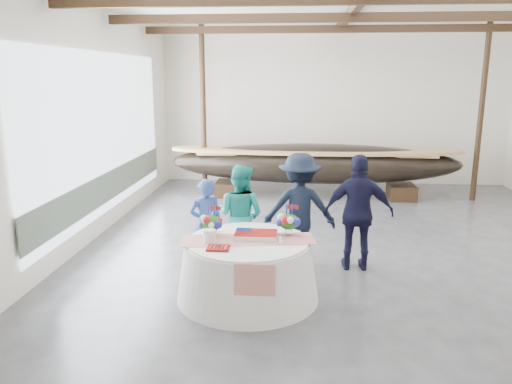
{
  "coord_description": "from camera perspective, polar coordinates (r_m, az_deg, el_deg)",
  "views": [
    {
      "loc": [
        -1.02,
        -8.88,
        3.15
      ],
      "look_at": [
        -1.71,
        -0.79,
        1.24
      ],
      "focal_mm": 35.0,
      "sensor_mm": 36.0,
      "label": 1
    }
  ],
  "objects": [
    {
      "name": "floor",
      "position": [
        9.48,
        10.84,
        -6.46
      ],
      "size": [
        10.0,
        12.0,
        0.01
      ],
      "primitive_type": "cube",
      "color": "#3D3D42",
      "rests_on": "ground"
    },
    {
      "name": "wall_back",
      "position": [
        14.94,
        8.89,
        9.6
      ],
      "size": [
        10.0,
        0.02,
        4.5
      ],
      "primitive_type": "cube",
      "color": "silver",
      "rests_on": "ground"
    },
    {
      "name": "wall_front",
      "position": [
        3.19,
        23.43,
        -4.36
      ],
      "size": [
        10.0,
        0.02,
        4.5
      ],
      "primitive_type": "cube",
      "color": "silver",
      "rests_on": "ground"
    },
    {
      "name": "wall_left",
      "position": [
        9.77,
        -19.34,
        7.18
      ],
      "size": [
        0.02,
        12.0,
        4.5
      ],
      "primitive_type": "cube",
      "color": "silver",
      "rests_on": "ground"
    },
    {
      "name": "pavilion_structure",
      "position": [
        9.69,
        11.46,
        18.0
      ],
      "size": [
        9.8,
        11.76,
        4.5
      ],
      "color": "black",
      "rests_on": "ground"
    },
    {
      "name": "open_bay",
      "position": [
        10.71,
        -16.76,
        5.55
      ],
      "size": [
        0.03,
        7.0,
        3.2
      ],
      "color": "silver",
      "rests_on": "ground"
    },
    {
      "name": "longboat_display",
      "position": [
        13.14,
        6.72,
        3.28
      ],
      "size": [
        7.57,
        1.51,
        1.42
      ],
      "color": "black",
      "rests_on": "ground"
    },
    {
      "name": "banquet_table",
      "position": [
        7.26,
        -0.95,
        -8.76
      ],
      "size": [
        2.05,
        2.05,
        0.87
      ],
      "color": "white",
      "rests_on": "ground"
    },
    {
      "name": "tabletop_items",
      "position": [
        7.2,
        -1.13,
        -4.0
      ],
      "size": [
        1.95,
        0.96,
        0.4
      ],
      "color": "#B31C11",
      "rests_on": "banquet_table"
    },
    {
      "name": "guest_woman_blue",
      "position": [
        8.28,
        -5.74,
        -3.66
      ],
      "size": [
        0.66,
        0.56,
        1.52
      ],
      "primitive_type": "imported",
      "rotation": [
        0.0,
        0.0,
        3.57
      ],
      "color": "navy",
      "rests_on": "ground"
    },
    {
      "name": "guest_woman_teal",
      "position": [
        8.37,
        -1.79,
        -2.67
      ],
      "size": [
        1.03,
        0.94,
        1.72
      ],
      "primitive_type": "imported",
      "rotation": [
        0.0,
        0.0,
        2.73
      ],
      "color": "teal",
      "rests_on": "ground"
    },
    {
      "name": "guest_man_left",
      "position": [
        8.46,
        4.99,
        -1.92
      ],
      "size": [
        1.25,
        0.75,
        1.9
      ],
      "primitive_type": "imported",
      "rotation": [
        0.0,
        0.0,
        3.18
      ],
      "color": "black",
      "rests_on": "ground"
    },
    {
      "name": "guest_man_right",
      "position": [
        8.3,
        11.64,
        -2.35
      ],
      "size": [
        1.13,
        0.48,
        1.93
      ],
      "primitive_type": "imported",
      "rotation": [
        0.0,
        0.0,
        3.14
      ],
      "color": "black",
      "rests_on": "ground"
    }
  ]
}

